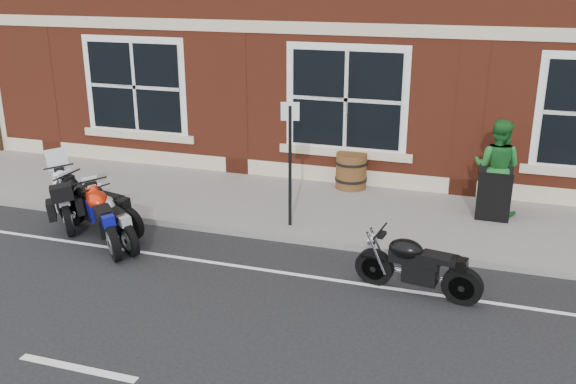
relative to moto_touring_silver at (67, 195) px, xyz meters
name	(u,v)px	position (x,y,z in m)	size (l,w,h in m)	color
ground	(189,265)	(3.02, -1.05, -0.52)	(80.00, 80.00, 0.00)	black
sidewalk	(255,201)	(3.02, 1.95, -0.46)	(30.00, 3.00, 0.12)	slate
kerb	(224,230)	(3.02, 0.37, -0.46)	(30.00, 0.16, 0.12)	slate
moto_touring_silver	(67,195)	(0.00, 0.00, 0.00)	(1.30, 1.62, 1.29)	black
moto_sport_red	(105,215)	(1.27, -0.69, 0.01)	(1.53, 1.57, 0.93)	black
moto_sport_black	(97,203)	(0.83, -0.27, 0.02)	(2.08, 0.63, 0.95)	black
moto_sport_silver	(114,217)	(1.39, -0.60, -0.05)	(1.57, 1.16, 0.83)	black
moto_naked_black	(416,262)	(6.61, -0.88, -0.03)	(1.90, 0.47, 0.86)	black
pedestrian_right	(497,167)	(7.63, 2.63, 0.51)	(0.89, 0.69, 1.82)	#1C6526
a_board_sign	(494,195)	(7.63, 2.20, 0.10)	(0.60, 0.40, 1.01)	black
barrel_planter	(351,171)	(4.72, 3.25, -0.03)	(0.68, 0.68, 0.76)	#482413
parking_sign	(290,156)	(4.14, 0.82, 0.90)	(0.31, 0.11, 2.27)	black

